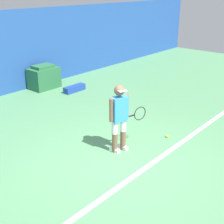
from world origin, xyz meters
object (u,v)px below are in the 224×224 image
tennis_ball (167,136)px  equipment_bag (74,89)px  tennis_player (120,116)px  covered_chair (44,77)px

tennis_ball → equipment_bag: 4.34m
equipment_bag → tennis_ball: bearing=-102.0°
tennis_ball → equipment_bag: size_ratio=0.08×
tennis_player → equipment_bag: 4.39m
tennis_player → covered_chair: bearing=85.9°
equipment_bag → covered_chair: bearing=111.6°
tennis_player → tennis_ball: bearing=-5.6°
tennis_ball → equipment_bag: equipment_bag is taller
tennis_ball → tennis_player: bearing=159.2°
covered_chair → equipment_bag: (0.43, -1.09, -0.29)m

